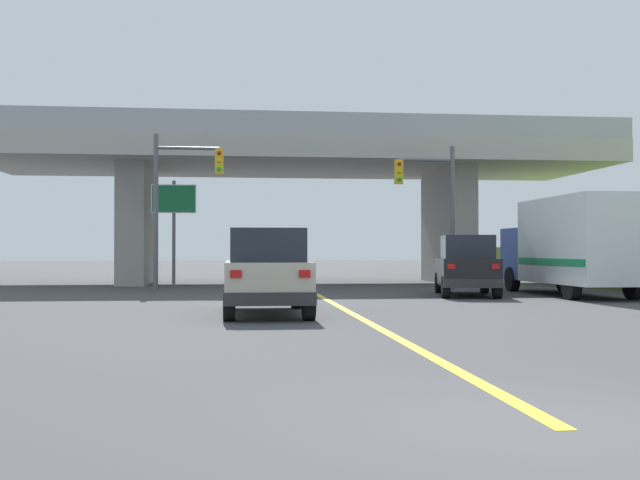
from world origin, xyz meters
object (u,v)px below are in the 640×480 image
object	(u,v)px
suv_crossing	(466,266)
traffic_signal_farside	(178,191)
highway_sign	(174,208)
sedan_oncoming	(277,259)
box_truck	(573,245)
suv_lead	(266,272)
traffic_signal_nearside	(434,198)

from	to	relation	value
suv_crossing	traffic_signal_farside	bearing A→B (deg)	169.28
suv_crossing	highway_sign	xyz separation A→B (m)	(-10.29, 7.37, 2.29)
sedan_oncoming	highway_sign	size ratio (longest dim) A/B	0.97
suv_crossing	box_truck	distance (m)	3.63
box_truck	sedan_oncoming	xyz separation A→B (m)	(-8.89, 19.77, -0.69)
suv_crossing	suv_lead	bearing A→B (deg)	-124.24
suv_lead	suv_crossing	distance (m)	9.83
box_truck	suv_lead	bearing A→B (deg)	-148.66
box_truck	sedan_oncoming	distance (m)	21.68
box_truck	traffic_signal_nearside	world-z (taller)	traffic_signal_nearside
highway_sign	suv_lead	bearing A→B (deg)	-76.98
sedan_oncoming	suv_crossing	bearing A→B (deg)	-74.43
highway_sign	traffic_signal_farside	bearing A→B (deg)	-83.01
traffic_signal_nearside	highway_sign	bearing A→B (deg)	164.82
sedan_oncoming	highway_sign	xyz separation A→B (m)	(-4.93, -11.89, 2.28)
suv_crossing	box_truck	world-z (taller)	box_truck
suv_lead	box_truck	bearing A→B (deg)	31.34
suv_crossing	traffic_signal_farside	distance (m)	10.98
highway_sign	sedan_oncoming	bearing A→B (deg)	67.49
box_truck	sedan_oncoming	bearing A→B (deg)	114.21
suv_crossing	traffic_signal_farside	size ratio (longest dim) A/B	0.78
box_truck	highway_sign	world-z (taller)	highway_sign
suv_lead	sedan_oncoming	world-z (taller)	same
sedan_oncoming	traffic_signal_farside	world-z (taller)	traffic_signal_farside
suv_crossing	sedan_oncoming	xyz separation A→B (m)	(-5.36, 19.26, 0.00)
suv_crossing	traffic_signal_nearside	world-z (taller)	traffic_signal_nearside
traffic_signal_farside	highway_sign	bearing A→B (deg)	96.99
traffic_signal_farside	highway_sign	xyz separation A→B (m)	(-0.42, 3.42, -0.46)
suv_crossing	traffic_signal_nearside	distance (m)	5.24
box_truck	traffic_signal_nearside	size ratio (longest dim) A/B	1.32
sedan_oncoming	highway_sign	distance (m)	13.07
suv_lead	highway_sign	distance (m)	14.83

